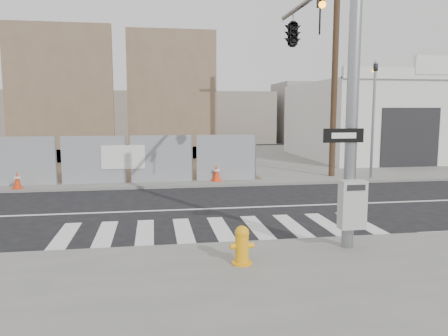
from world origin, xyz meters
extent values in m
plane|color=black|center=(0.00, 0.00, 0.00)|extent=(100.00, 100.00, 0.00)
cube|color=slate|center=(0.00, 14.00, 0.06)|extent=(50.00, 20.00, 0.12)
cylinder|color=gray|center=(2.50, -4.80, 3.62)|extent=(0.26, 0.26, 7.00)
cube|color=#B2B2AF|center=(2.45, -5.08, 1.15)|extent=(0.55, 0.30, 1.05)
cube|color=black|center=(2.25, -4.96, 2.62)|extent=(0.90, 0.03, 0.30)
cube|color=silver|center=(2.25, -4.98, 2.62)|extent=(0.55, 0.01, 0.12)
imported|color=black|center=(2.50, -2.80, 5.57)|extent=(0.16, 0.20, 1.00)
imported|color=black|center=(2.50, -0.60, 5.57)|extent=(0.53, 2.48, 1.00)
cylinder|color=gray|center=(8.00, 4.60, 2.72)|extent=(0.12, 0.12, 5.20)
imported|color=black|center=(8.00, 4.60, 5.22)|extent=(0.16, 0.20, 1.00)
cube|color=brown|center=(-7.00, 13.00, 4.12)|extent=(6.00, 0.50, 8.00)
cube|color=brown|center=(-7.00, 13.40, 0.52)|extent=(6.00, 1.30, 0.80)
cube|color=brown|center=(-0.50, 14.00, 4.12)|extent=(5.50, 0.50, 8.00)
cube|color=brown|center=(-0.50, 14.40, 0.52)|extent=(5.50, 1.30, 0.80)
cube|color=silver|center=(14.00, 13.00, 2.52)|extent=(12.00, 10.00, 4.80)
cube|color=silver|center=(14.00, 8.00, 5.12)|extent=(12.00, 0.30, 0.60)
cube|color=black|center=(12.00, 7.98, 1.72)|extent=(3.40, 0.06, 3.20)
cylinder|color=#443120|center=(6.50, 5.50, 5.12)|extent=(0.28, 0.28, 10.00)
cylinder|color=#F8A20D|center=(-0.05, -5.50, 0.14)|extent=(0.45, 0.45, 0.04)
cylinder|color=#F8A20D|center=(-0.05, -5.50, 0.43)|extent=(0.29, 0.29, 0.61)
sphere|color=#F8A20D|center=(-0.05, -5.50, 0.75)|extent=(0.29, 0.29, 0.29)
cylinder|color=#F8A20D|center=(-0.21, -5.50, 0.49)|extent=(0.16, 0.13, 0.11)
cylinder|color=#F8A20D|center=(0.11, -5.50, 0.49)|extent=(0.16, 0.13, 0.11)
cube|color=red|center=(-7.02, 4.22, 0.13)|extent=(0.45, 0.45, 0.03)
cone|color=red|center=(-7.02, 4.22, 0.46)|extent=(0.40, 0.40, 0.69)
cylinder|color=silver|center=(-7.02, 4.22, 0.56)|extent=(0.26, 0.26, 0.08)
cube|color=#FF360D|center=(0.95, 4.87, 0.14)|extent=(0.49, 0.49, 0.03)
cone|color=#FF360D|center=(0.95, 4.87, 0.49)|extent=(0.43, 0.43, 0.73)
cylinder|color=silver|center=(0.95, 4.87, 0.59)|extent=(0.28, 0.28, 0.08)
camera|label=1|loc=(-1.74, -13.69, 3.13)|focal=35.00mm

